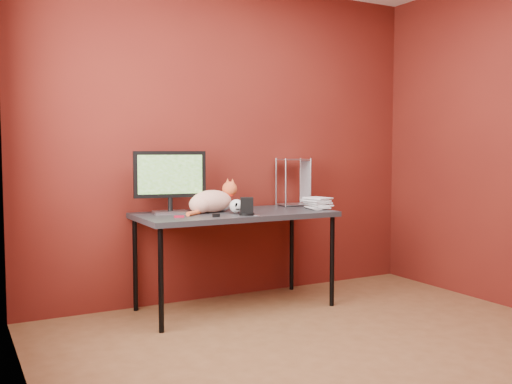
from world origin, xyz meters
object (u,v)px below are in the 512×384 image
desk (235,219)px  book_stack (309,144)px  speaker (247,207)px  cat (212,201)px  monitor (170,179)px  skull_mug (237,206)px

desk → book_stack: size_ratio=1.44×
speaker → book_stack: bearing=37.8°
cat → book_stack: (0.80, -0.14, 0.43)m
desk → book_stack: book_stack is taller
speaker → desk: bearing=111.6°
speaker → book_stack: size_ratio=0.12×
monitor → book_stack: book_stack is taller
cat → skull_mug: cat is taller
monitor → cat: bearing=-5.5°
monitor → speaker: size_ratio=4.17×
book_stack → desk: bearing=173.3°
desk → speaker: speaker is taller
desk → skull_mug: (-0.02, -0.08, 0.10)m
monitor → cat: size_ratio=1.07×
monitor → speaker: (0.46, -0.36, -0.20)m
skull_mug → monitor: bearing=155.4°
book_stack → speaker: bearing=-167.0°
skull_mug → speaker: 0.15m
monitor → cat: monitor is taller
desk → cat: size_ratio=2.98×
desk → monitor: bearing=163.1°
skull_mug → book_stack: 0.80m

